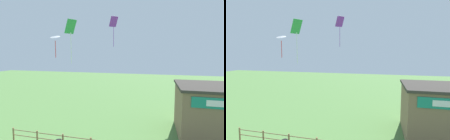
% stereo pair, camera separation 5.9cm
% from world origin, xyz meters
% --- Properties ---
extents(kite_purple_streamer, '(1.18, 1.15, 3.68)m').
position_xyz_m(kite_purple_streamer, '(-1.54, 16.38, 11.41)').
color(kite_purple_streamer, purple).
extents(kite_green_diamond, '(0.76, 0.88, 3.08)m').
position_xyz_m(kite_green_diamond, '(-2.20, 6.34, 9.39)').
color(kite_green_diamond, green).
extents(kite_white_delta, '(0.85, 0.83, 1.91)m').
position_xyz_m(kite_white_delta, '(-4.57, 8.13, 9.21)').
color(kite_white_delta, white).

